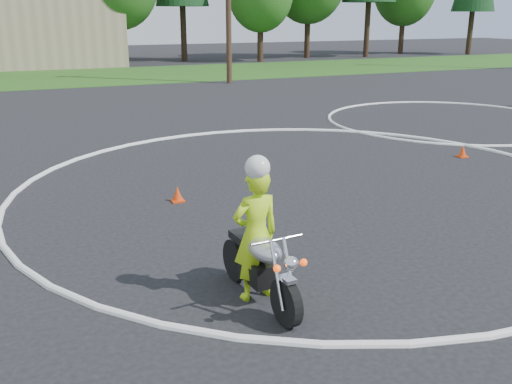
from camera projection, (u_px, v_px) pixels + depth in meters
name	position (u px, v px, depth m)	size (l,w,h in m)	color
ground	(397.00, 236.00, 9.29)	(120.00, 120.00, 0.00)	black
grass_strip	(112.00, 76.00, 32.96)	(120.00, 10.00, 0.02)	#1E4714
course_markings	(362.00, 161.00, 13.92)	(19.05, 19.05, 0.12)	silver
primary_motorcycle	(261.00, 266.00, 7.03)	(0.67, 1.92, 1.01)	black
rider_primary_grp	(256.00, 231.00, 7.02)	(0.65, 0.45, 1.88)	#B0E117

